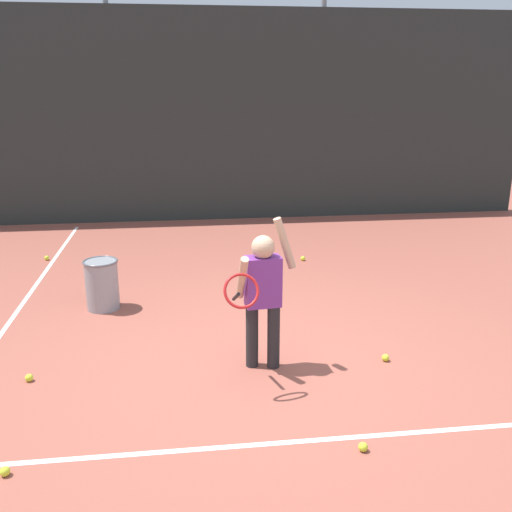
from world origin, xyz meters
TOP-DOWN VIEW (x-y plane):
  - ground_plane at (0.00, 0.00)m, footprint 20.00×20.00m
  - court_line_baseline at (0.00, -1.11)m, footprint 9.00×0.05m
  - court_line_sideline at (-2.55, 1.00)m, footprint 0.05×9.00m
  - back_fence_windscreen at (0.00, 5.84)m, footprint 11.33×0.08m
  - fence_post_1 at (-1.84, 5.90)m, footprint 0.09×0.09m
  - fence_post_2 at (1.84, 5.90)m, footprint 0.09×0.09m
  - fence_post_3 at (5.52, 5.90)m, footprint 0.09×0.09m
  - tennis_player at (-0.04, 0.01)m, footprint 0.67×0.62m
  - ball_hopper at (-1.61, 1.61)m, footprint 0.38×0.38m
  - tennis_ball_2 at (-2.03, 0.01)m, footprint 0.07×0.07m
  - tennis_ball_3 at (-1.88, -1.23)m, footprint 0.07×0.07m
  - tennis_ball_4 at (0.49, -1.27)m, footprint 0.07×0.07m
  - tennis_ball_5 at (-2.65, 3.55)m, footprint 0.07×0.07m
  - tennis_ball_6 at (1.09, -0.02)m, footprint 0.07×0.07m
  - tennis_ball_7 at (0.97, 3.07)m, footprint 0.07×0.07m

SIDE VIEW (x-z plane):
  - ground_plane at x=0.00m, z-range 0.00..0.00m
  - court_line_baseline at x=0.00m, z-range 0.00..0.00m
  - court_line_sideline at x=-2.55m, z-range 0.00..0.00m
  - tennis_ball_2 at x=-2.03m, z-range 0.00..0.07m
  - tennis_ball_3 at x=-1.88m, z-range 0.00..0.07m
  - tennis_ball_4 at x=0.49m, z-range 0.00..0.07m
  - tennis_ball_5 at x=-2.65m, z-range 0.00..0.07m
  - tennis_ball_6 at x=1.09m, z-range 0.00..0.07m
  - tennis_ball_7 at x=0.97m, z-range 0.00..0.07m
  - ball_hopper at x=-1.61m, z-range 0.01..0.57m
  - tennis_player at x=-0.04m, z-range 0.05..1.40m
  - back_fence_windscreen at x=0.00m, z-range 0.00..3.66m
  - fence_post_1 at x=-1.84m, z-range 0.00..3.81m
  - fence_post_2 at x=1.84m, z-range 0.00..3.81m
  - fence_post_3 at x=5.52m, z-range 0.00..3.81m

